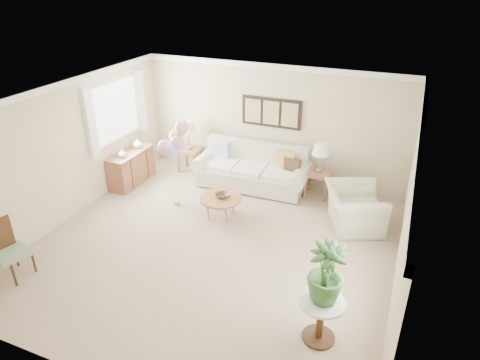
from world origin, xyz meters
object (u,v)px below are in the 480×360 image
at_px(coffee_table, 221,199).
at_px(armchair, 354,208).
at_px(balloon_cluster, 174,142).
at_px(accent_chair, 7,248).
at_px(sofa, 253,170).

xyz_separation_m(coffee_table, armchair, (2.43, 0.64, -0.01)).
distance_m(armchair, balloon_cluster, 3.62).
height_order(armchair, accent_chair, accent_chair).
bearing_deg(accent_chair, coffee_table, 51.67).
bearing_deg(balloon_cluster, sofa, 52.02).
bearing_deg(armchair, coffee_table, 83.44).
xyz_separation_m(coffee_table, accent_chair, (-2.29, -2.90, 0.13)).
distance_m(sofa, balloon_cluster, 2.05).
xyz_separation_m(sofa, balloon_cluster, (-1.09, -1.40, 1.02)).
distance_m(sofa, armchair, 2.46).
relative_size(sofa, balloon_cluster, 1.42).
height_order(coffee_table, balloon_cluster, balloon_cluster).
relative_size(armchair, accent_chair, 1.17).
bearing_deg(coffee_table, armchair, 14.80).
bearing_deg(balloon_cluster, coffee_table, -2.68).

